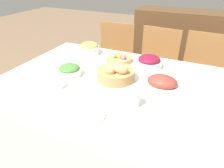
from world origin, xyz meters
The scene contains 18 objects.
ground_plane centered at (0.00, 0.00, 0.00)m, with size 12.00×12.00×0.00m, color #7F664C.
dining_table centered at (0.00, 0.00, 0.39)m, with size 1.68×1.13×0.78m.
chair_far_left centered at (-0.47, 0.93, 0.50)m, with size 0.44×0.44×0.91m.
chair_far_right centered at (0.50, 0.93, 0.50)m, with size 0.45×0.45×0.91m.
chair_far_center centered at (0.03, 0.93, 0.50)m, with size 0.46×0.46×0.91m.
sideboard centered at (0.21, 1.84, 0.48)m, with size 1.34×0.44×0.97m.
bread_basket centered at (-0.05, 0.05, 0.83)m, with size 0.26×0.26×0.13m.
egg_basket centered at (-0.15, 0.35, 0.80)m, with size 0.22×0.22×0.08m.
ham_platter centered at (0.26, 0.09, 0.80)m, with size 0.30×0.21×0.08m.
pineapple_bowl centered at (-0.47, 0.40, 0.83)m, with size 0.18×0.18×0.10m.
green_salad_bowl centered at (-0.39, -0.03, 0.82)m, with size 0.17×0.17×0.08m.
beet_salad_bowl centered at (0.10, 0.35, 0.82)m, with size 0.20×0.20×0.09m.
dinner_plate centered at (-0.07, -0.37, 0.78)m, with size 0.27×0.27×0.01m.
fork centered at (-0.23, -0.37, 0.78)m, with size 0.02×0.18×0.00m.
knife centered at (0.09, -0.37, 0.78)m, with size 0.02×0.18×0.00m.
spoon centered at (0.12, -0.37, 0.78)m, with size 0.02×0.18×0.00m.
drinking_cup centered at (0.16, -0.19, 0.82)m, with size 0.07×0.07×0.09m.
butter_dish centered at (-0.37, -0.19, 0.79)m, with size 0.11×0.07×0.03m.
Camera 1 is at (0.43, -1.08, 1.45)m, focal length 32.00 mm.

